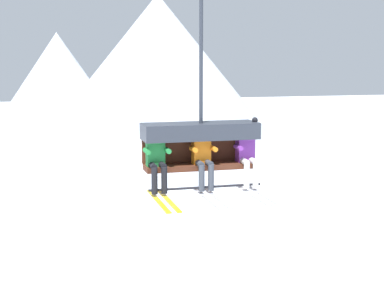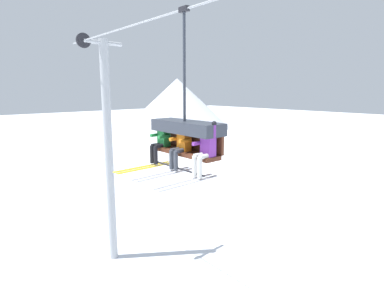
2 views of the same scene
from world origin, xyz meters
name	(u,v)px [view 2 (image 2 of 2)]	position (x,y,z in m)	size (l,w,h in m)	color
mountain_peak_west	(177,103)	(-42.16, 32.58, 4.89)	(21.38, 21.38, 9.77)	silver
lift_tower_near	(108,150)	(-6.29, -0.02, 4.96)	(0.36, 1.88, 9.59)	#9EA3A8
lift_cable	(213,0)	(0.61, -0.80, 9.31)	(15.81, 0.05, 0.05)	#9EA3A8
chairlift_chair	(187,131)	(-0.33, -0.73, 6.43)	(2.14, 0.74, 3.84)	#512819
skier_green	(160,141)	(-1.19, -0.95, 6.10)	(0.46, 1.70, 1.23)	#23843D
skier_orange	(180,145)	(-0.33, -0.95, 6.10)	(0.46, 1.70, 1.23)	orange
skier_purple	(204,149)	(0.53, -0.94, 6.12)	(0.48, 1.70, 1.34)	purple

